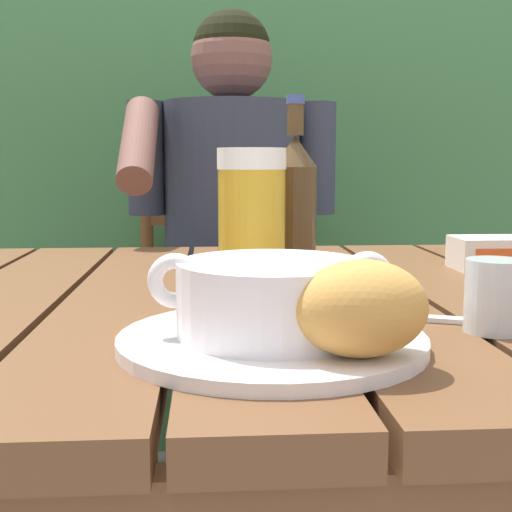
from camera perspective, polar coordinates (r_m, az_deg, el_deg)
dining_table at (r=0.91m, az=-1.23°, el=-8.37°), size 1.33×0.94×0.73m
hedge_backdrop at (r=2.39m, az=-4.50°, el=13.51°), size 3.72×0.89×2.78m
chair_near_diner at (r=1.83m, az=-2.12°, el=-5.67°), size 0.50×0.45×0.94m
person_eating at (r=1.59m, az=-2.03°, el=1.80°), size 0.48×0.47×1.25m
serving_plate at (r=0.63m, az=1.33°, el=-7.08°), size 0.28×0.28×0.01m
soup_bowl at (r=0.62m, az=1.34°, el=-3.36°), size 0.22×0.17×0.08m
bread_roll at (r=0.55m, az=8.78°, el=-4.34°), size 0.12×0.09×0.08m
beer_glass at (r=0.85m, az=-0.36°, el=2.82°), size 0.09×0.09×0.18m
beer_bottle at (r=0.93m, az=3.26°, el=4.10°), size 0.06×0.06×0.26m
water_glass_small at (r=0.71m, az=19.29°, el=-3.17°), size 0.06×0.06×0.07m
butter_tub at (r=1.13m, az=18.96°, el=0.22°), size 0.11×0.09×0.05m
table_knife at (r=0.75m, az=12.83°, el=-4.95°), size 0.14×0.07×0.01m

